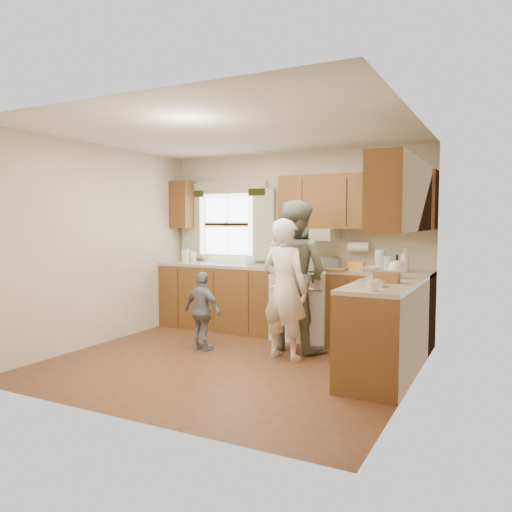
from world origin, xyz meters
The scene contains 6 objects.
room centered at (0.00, 0.00, 1.25)m, with size 3.80×3.80×3.80m.
kitchen_fixtures centered at (0.61, 1.08, 0.84)m, with size 3.80×2.25×2.15m.
stove centered at (0.30, 1.44, 0.47)m, with size 0.76×0.67×1.07m.
woman_left centered at (0.46, 0.41, 0.79)m, with size 0.58×0.38×1.58m, color white.
woman_right centered at (0.38, 0.85, 0.90)m, with size 0.87×0.68×1.79m, color #203A25.
child centered at (-0.57, 0.30, 0.47)m, with size 0.56×0.23×0.95m, color gray.
Camera 1 is at (2.70, -4.66, 1.55)m, focal length 35.00 mm.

